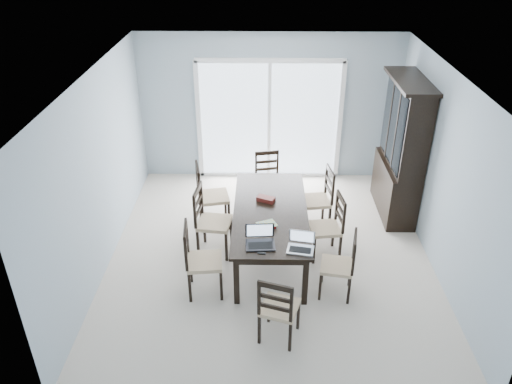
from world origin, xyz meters
TOP-DOWN VIEW (x-y plane):
  - floor at (0.00, 0.00)m, footprint 5.00×5.00m
  - ceiling at (0.00, 0.00)m, footprint 5.00×5.00m
  - back_wall at (0.00, 2.50)m, footprint 4.50×0.02m
  - wall_left at (-2.25, 0.00)m, footprint 0.02×5.00m
  - wall_right at (2.25, 0.00)m, footprint 0.02×5.00m
  - balcony at (0.00, 3.50)m, footprint 4.50×2.00m
  - railing at (0.00, 4.50)m, footprint 4.50×0.06m
  - dining_table at (0.00, 0.00)m, footprint 1.00×2.20m
  - china_hutch at (2.02, 1.25)m, footprint 0.50×1.38m
  - sliding_door at (0.00, 2.48)m, footprint 2.52×0.05m
  - chair_left_near at (-0.93, -0.79)m, footprint 0.48×0.47m
  - chair_left_mid at (-0.88, 0.10)m, footprint 0.51×0.49m
  - chair_left_far at (-0.96, 0.79)m, footprint 0.54×0.53m
  - chair_right_near at (0.91, -0.81)m, footprint 0.47×0.46m
  - chair_right_mid at (0.85, 0.04)m, footprint 0.47×0.46m
  - chair_right_far at (0.78, 0.76)m, footprint 0.50×0.49m
  - chair_end_near at (0.06, -1.64)m, footprint 0.50×0.51m
  - chair_end_far at (-0.02, 1.45)m, footprint 0.47×0.48m
  - laptop_dark at (-0.13, -0.83)m, footprint 0.37×0.27m
  - laptop_silver at (0.35, -0.92)m, footprint 0.35×0.28m
  - book_stack at (-0.06, -0.40)m, footprint 0.29×0.26m
  - cell_phone at (-0.11, -0.98)m, footprint 0.10×0.06m
  - game_box at (-0.06, 0.24)m, footprint 0.28×0.21m
  - hot_tub at (-0.79, 3.51)m, footprint 2.22×2.07m

SIDE VIEW (x-z plane):
  - balcony at x=0.00m, z-range -0.10..0.00m
  - floor at x=0.00m, z-range 0.00..0.00m
  - hot_tub at x=-0.79m, z-range 0.00..0.97m
  - railing at x=0.00m, z-range 0.00..1.10m
  - chair_right_near at x=0.91m, z-range 0.03..1.07m
  - chair_end_near at x=0.06m, z-range 0.03..1.09m
  - chair_end_far at x=-0.02m, z-range 0.03..1.09m
  - chair_right_mid at x=0.85m, z-range 0.03..1.12m
  - chair_right_far at x=0.78m, z-range 0.03..1.17m
  - chair_left_near at x=-0.93m, z-range 0.03..1.18m
  - chair_left_mid at x=-0.88m, z-range 0.03..1.22m
  - chair_left_far at x=-0.96m, z-range 0.03..1.22m
  - dining_table at x=0.00m, z-range 0.30..1.05m
  - cell_phone at x=-0.11m, z-range 0.75..0.76m
  - book_stack at x=-0.06m, z-range 0.75..0.79m
  - game_box at x=-0.06m, z-range 0.75..0.81m
  - laptop_silver at x=0.35m, z-range 0.69..0.91m
  - laptop_dark at x=-0.13m, z-range 0.69..0.93m
  - china_hutch at x=2.02m, z-range -0.03..2.17m
  - sliding_door at x=0.00m, z-range 0.00..2.18m
  - back_wall at x=0.00m, z-range 0.00..2.60m
  - wall_left at x=-2.25m, z-range 0.00..2.60m
  - wall_right at x=2.25m, z-range 0.00..2.60m
  - ceiling at x=0.00m, z-range 2.60..2.60m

